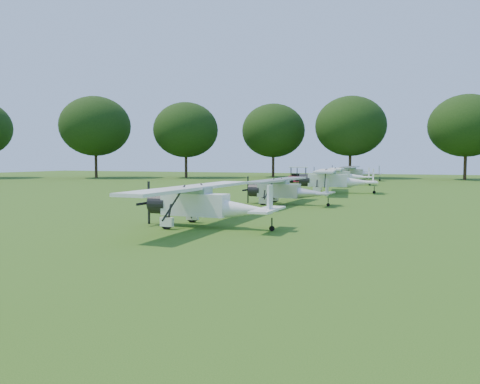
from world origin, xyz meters
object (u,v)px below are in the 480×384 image
object	(u,v)px
aircraft_5	(334,178)
aircraft_7	(355,172)
aircraft_6	(340,174)
aircraft_3	(205,201)
aircraft_4	(285,188)
golf_cart	(298,177)

from	to	relation	value
aircraft_5	aircraft_7	world-z (taller)	aircraft_5
aircraft_5	aircraft_6	bearing A→B (deg)	88.57
aircraft_3	aircraft_7	bearing A→B (deg)	90.43
aircraft_4	aircraft_7	xyz separation A→B (m)	(-0.57, 36.97, 0.19)
aircraft_3	aircraft_7	distance (m)	48.09
aircraft_3	aircraft_4	bearing A→B (deg)	88.05
aircraft_5	aircraft_7	distance (m)	25.21
aircraft_4	aircraft_6	xyz separation A→B (m)	(-0.57, 25.09, 0.16)
aircraft_7	aircraft_5	bearing A→B (deg)	-87.82
aircraft_4	aircraft_7	size ratio (longest dim) A/B	0.85
aircraft_4	aircraft_3	bearing A→B (deg)	-89.60
aircraft_4	golf_cart	distance (m)	28.79
aircraft_4	aircraft_6	distance (m)	25.09
aircraft_3	aircraft_4	distance (m)	11.13
aircraft_5	aircraft_7	xyz separation A→B (m)	(-1.59, 25.16, -0.03)
aircraft_6	golf_cart	distance (m)	6.55
aircraft_4	golf_cart	world-z (taller)	golf_cart
aircraft_4	aircraft_5	bearing A→B (deg)	87.68
aircraft_3	aircraft_5	xyz separation A→B (m)	(1.45, 22.94, 0.15)
golf_cart	aircraft_3	bearing A→B (deg)	-90.88
aircraft_3	golf_cart	size ratio (longest dim) A/B	3.84
aircraft_4	aircraft_5	size ratio (longest dim) A/B	0.82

